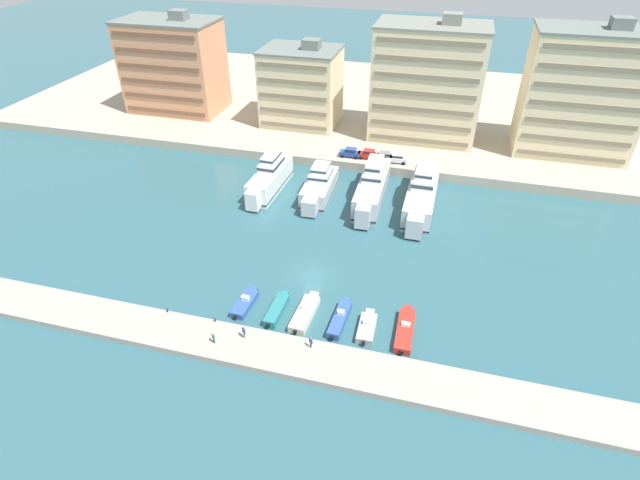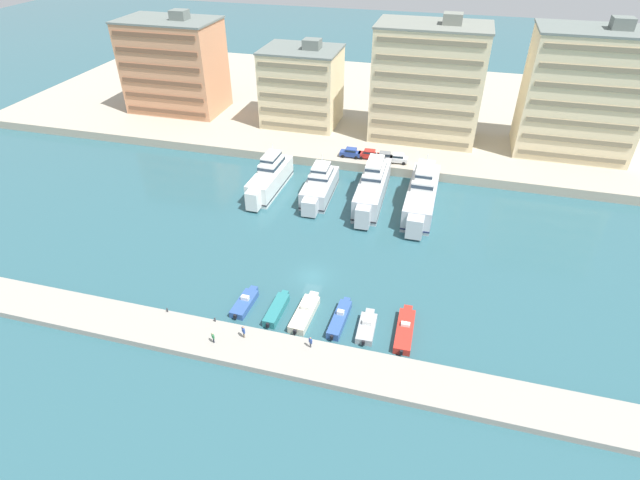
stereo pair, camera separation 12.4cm
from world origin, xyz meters
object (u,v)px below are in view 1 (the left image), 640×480
object	(u,v)px
motorboat_blue_far_left	(245,303)
car_blue_far_left	(350,152)
motorboat_grey_center	(367,327)
motorboat_blue_center_left	(340,319)
car_grey_mid_left	(384,156)
pedestrian_near_edge	(244,331)
yacht_silver_mid_left	(372,187)
motorboat_red_center_right	(405,330)
yacht_silver_left	(319,186)
yacht_silver_center_left	(422,194)
yacht_white_far_left	(270,178)
pedestrian_mid_deck	(311,341)
motorboat_teal_left	(277,309)
car_red_left	(369,154)
car_white_center_left	(397,158)
pedestrian_far_side	(213,337)
motorboat_cream_mid_left	(305,313)

from	to	relation	value
motorboat_blue_far_left	car_blue_far_left	xyz separation A→B (m)	(4.52, 44.47, 2.29)
motorboat_grey_center	motorboat_blue_center_left	bearing A→B (deg)	171.56
car_grey_mid_left	pedestrian_near_edge	distance (m)	51.33
yacht_silver_mid_left	motorboat_red_center_right	size ratio (longest dim) A/B	2.44
yacht_silver_left	motorboat_red_center_right	bearing A→B (deg)	-57.63
yacht_silver_mid_left	yacht_silver_center_left	xyz separation A→B (m)	(8.64, -0.14, -0.01)
yacht_white_far_left	motorboat_blue_center_left	world-z (taller)	yacht_white_far_left
pedestrian_mid_deck	car_blue_far_left	bearing A→B (deg)	96.95
motorboat_red_center_right	motorboat_blue_center_left	bearing A→B (deg)	-178.43
motorboat_teal_left	car_red_left	bearing A→B (deg)	85.33
car_blue_far_left	car_white_center_left	xyz separation A→B (m)	(9.33, -0.19, 0.00)
yacht_silver_mid_left	pedestrian_far_side	distance (m)	41.48
yacht_white_far_left	motorboat_grey_center	xyz separation A→B (m)	(23.85, -30.90, -1.97)
yacht_silver_mid_left	motorboat_cream_mid_left	distance (m)	31.98
car_grey_mid_left	pedestrian_far_side	world-z (taller)	car_grey_mid_left
yacht_silver_center_left	motorboat_cream_mid_left	bearing A→B (deg)	-110.08
car_grey_mid_left	pedestrian_near_edge	bearing A→B (deg)	-99.87
yacht_silver_center_left	pedestrian_far_side	xyz separation A→B (m)	(-20.50, -39.60, -0.81)
yacht_white_far_left	car_white_center_left	bearing A→B (deg)	32.58
motorboat_teal_left	pedestrian_far_side	size ratio (longest dim) A/B	4.35
yacht_silver_left	motorboat_blue_far_left	size ratio (longest dim) A/B	2.42
yacht_silver_mid_left	pedestrian_near_edge	world-z (taller)	yacht_silver_mid_left
motorboat_teal_left	motorboat_blue_center_left	world-z (taller)	motorboat_blue_center_left
motorboat_cream_mid_left	car_red_left	xyz separation A→B (m)	(-0.07, 44.56, 2.21)
car_red_left	pedestrian_mid_deck	xyz separation A→B (m)	(2.46, -50.24, -0.99)
motorboat_red_center_right	car_grey_mid_left	distance (m)	45.04
motorboat_teal_left	motorboat_cream_mid_left	size ratio (longest dim) A/B	0.87
car_white_center_left	car_grey_mid_left	bearing A→B (deg)	177.12
car_grey_mid_left	yacht_white_far_left	bearing A→B (deg)	-143.69
car_white_center_left	motorboat_red_center_right	bearing A→B (deg)	-80.73
motorboat_teal_left	motorboat_grey_center	bearing A→B (deg)	-0.45
motorboat_blue_far_left	car_white_center_left	xyz separation A→B (m)	(13.85, 44.27, 2.29)
yacht_silver_center_left	motorboat_blue_far_left	bearing A→B (deg)	-121.97
car_blue_far_left	pedestrian_mid_deck	size ratio (longest dim) A/B	2.61
motorboat_teal_left	car_white_center_left	xyz separation A→B (m)	(9.34, 44.44, 2.23)
motorboat_red_center_right	pedestrian_far_side	world-z (taller)	pedestrian_far_side
yacht_white_far_left	pedestrian_mid_deck	distance (m)	40.51
car_red_left	motorboat_blue_center_left	bearing A→B (deg)	-84.06
motorboat_blue_far_left	motorboat_cream_mid_left	size ratio (longest dim) A/B	0.81
car_blue_far_left	yacht_silver_center_left	bearing A→B (deg)	-39.88
yacht_silver_center_left	car_blue_far_left	distance (m)	19.90
yacht_silver_mid_left	pedestrian_far_side	xyz separation A→B (m)	(-11.86, -39.74, -0.82)
motorboat_blue_center_left	motorboat_grey_center	size ratio (longest dim) A/B	1.23
motorboat_teal_left	pedestrian_far_side	distance (m)	9.40
motorboat_cream_mid_left	car_white_center_left	distance (m)	44.61
car_grey_mid_left	pedestrian_near_edge	xyz separation A→B (m)	(-8.80, -50.56, -0.88)
car_blue_far_left	pedestrian_near_edge	size ratio (longest dim) A/B	2.34
yacht_white_far_left	car_red_left	distance (m)	21.01
car_red_left	pedestrian_mid_deck	size ratio (longest dim) A/B	2.63
motorboat_cream_mid_left	car_red_left	world-z (taller)	car_red_left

